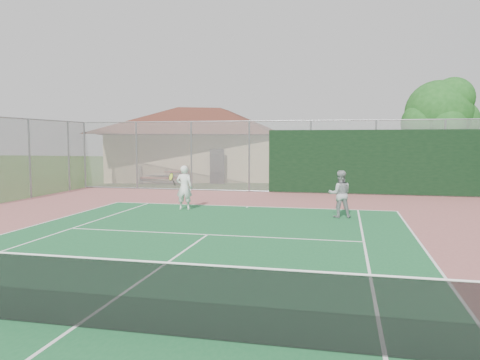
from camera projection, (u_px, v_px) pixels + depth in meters
name	position (u px, v px, depth m)	size (l,w,h in m)	color
ground	(76.00, 328.00, 6.48)	(120.00, 120.00, 0.00)	#2E4F1A
court_surface	(76.00, 327.00, 6.48)	(20.00, 34.00, 0.02)	#AC645E
tennis_net	(75.00, 292.00, 6.44)	(11.85, 0.08, 1.10)	gray
back_fence	(313.00, 159.00, 22.39)	(20.08, 0.11, 3.53)	gray
side_fence_left	(30.00, 159.00, 20.66)	(0.08, 9.00, 3.50)	gray
clubhouse	(205.00, 136.00, 31.42)	(14.47, 11.40, 5.51)	tan
bleachers	(165.00, 174.00, 27.77)	(2.91, 1.82, 1.06)	#A13B25
tree	(440.00, 116.00, 25.56)	(4.26, 4.03, 5.93)	#342413
player_white_front	(184.00, 188.00, 17.18)	(0.90, 0.71, 1.63)	white
player_grey_back	(340.00, 195.00, 15.46)	(0.85, 0.71, 1.56)	#9B9DA0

